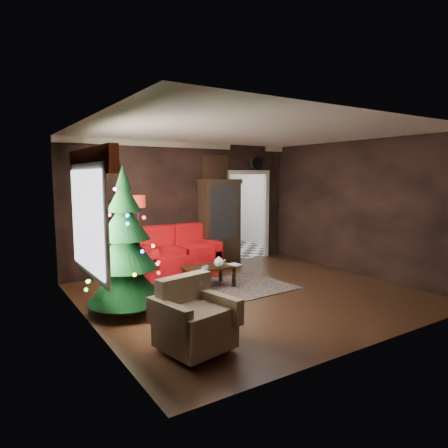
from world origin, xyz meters
TOP-DOWN VIEW (x-y plane):
  - floor at (0.00, 0.00)m, footprint 5.50×5.50m
  - ceiling at (0.00, 0.00)m, footprint 5.50×5.50m
  - wall_back at (0.00, 2.50)m, footprint 5.50×0.00m
  - wall_front at (0.00, -2.50)m, footprint 5.50×0.00m
  - wall_left at (-2.75, 0.00)m, footprint 0.00×5.50m
  - wall_right at (2.75, 0.00)m, footprint 0.00×5.50m
  - doorway at (1.70, 2.50)m, footprint 1.10×0.10m
  - left_window at (-2.71, 0.20)m, footprint 0.05×1.60m
  - valance at (-2.63, 0.20)m, footprint 0.12×2.10m
  - kitchen_floor at (1.70, 4.00)m, footprint 3.00×3.00m
  - kitchen_window at (1.70, 5.45)m, footprint 0.70×0.06m
  - rug at (-0.09, 0.49)m, footprint 2.20×1.65m
  - loveseat at (-0.40, 2.05)m, footprint 1.70×0.90m
  - curio_cabinet at (0.75, 2.27)m, footprint 0.90×0.45m
  - floor_lamp at (-1.38, 1.77)m, footprint 0.33×0.33m
  - christmas_tree at (-2.16, 0.26)m, footprint 1.49×1.49m
  - armchair at (-1.93, -1.47)m, footprint 0.92×0.92m
  - coffee_table at (-0.43, 0.76)m, footprint 0.91×0.57m
  - teapot at (-0.31, 0.60)m, footprint 0.26×0.26m
  - cup_a at (-0.66, 0.55)m, footprint 0.08×0.08m
  - cup_b at (-0.57, 0.59)m, footprint 0.09×0.09m
  - book at (-0.07, 0.55)m, footprint 0.18×0.03m
  - wall_clock at (1.95, 2.45)m, footprint 0.32×0.32m
  - painting at (0.75, 2.46)m, footprint 0.62×0.05m
  - kitchen_counter at (1.70, 5.20)m, footprint 1.80×0.60m
  - kitchen_table at (1.40, 3.70)m, footprint 0.70×0.70m

SIDE VIEW (x-z plane):
  - floor at x=0.00m, z-range 0.00..0.00m
  - kitchen_floor at x=1.70m, z-range 0.00..0.00m
  - rug at x=-0.09m, z-range 0.00..0.01m
  - coffee_table at x=-0.43m, z-range 0.01..0.41m
  - kitchen_table at x=1.40m, z-range 0.00..0.75m
  - cup_a at x=-0.66m, z-range 0.41..0.46m
  - cup_b at x=-0.57m, z-range 0.41..0.47m
  - kitchen_counter at x=1.70m, z-range 0.00..0.90m
  - armchair at x=-1.93m, z-range 0.06..0.86m
  - loveseat at x=-0.40m, z-range 0.00..1.00m
  - teapot at x=-0.31m, z-range 0.41..0.59m
  - book at x=-0.07m, z-range 0.41..0.66m
  - floor_lamp at x=-1.38m, z-range -0.04..1.70m
  - curio_cabinet at x=0.75m, z-range 0.00..1.90m
  - christmas_tree at x=-2.16m, z-range -0.05..2.15m
  - doorway at x=1.70m, z-range 0.00..2.10m
  - wall_back at x=0.00m, z-range -1.35..4.15m
  - wall_front at x=0.00m, z-range -1.35..4.15m
  - wall_left at x=-2.75m, z-range -1.35..4.15m
  - wall_right at x=2.75m, z-range -1.35..4.15m
  - left_window at x=-2.71m, z-range 0.75..2.15m
  - kitchen_window at x=1.70m, z-range 1.35..2.05m
  - painting at x=0.75m, z-range 1.99..2.51m
  - valance at x=-2.63m, z-range 2.10..2.44m
  - wall_clock at x=1.95m, z-range 2.35..2.41m
  - ceiling at x=0.00m, z-range 2.80..2.80m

